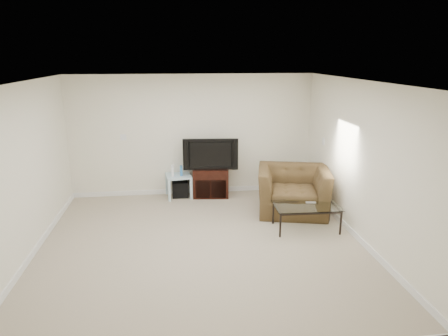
{
  "coord_description": "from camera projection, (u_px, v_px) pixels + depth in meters",
  "views": [
    {
      "loc": [
        -0.36,
        -5.65,
        2.86
      ],
      "look_at": [
        0.5,
        1.2,
        0.9
      ],
      "focal_mm": 32.0,
      "sensor_mm": 36.0,
      "label": 1
    }
  ],
  "objects": [
    {
      "name": "coffee_table",
      "position": [
        306.0,
        217.0,
        6.75
      ],
      "size": [
        1.1,
        0.65,
        0.42
      ],
      "primitive_type": null,
      "rotation": [
        0.0,
        0.0,
        -0.03
      ],
      "color": "black",
      "rests_on": "floor"
    },
    {
      "name": "remote",
      "position": [
        311.0,
        202.0,
        6.8
      ],
      "size": [
        0.17,
        0.07,
        0.02
      ],
      "primitive_type": "cube",
      "rotation": [
        0.0,
        0.0,
        -0.13
      ],
      "color": "#B2B2B7",
      "rests_on": "coffee_table"
    },
    {
      "name": "recliner",
      "position": [
        293.0,
        183.0,
        7.43
      ],
      "size": [
        1.45,
        1.12,
        1.13
      ],
      "primitive_type": "imported",
      "rotation": [
        0.0,
        0.0,
        -0.23
      ],
      "color": "brown",
      "rests_on": "floor"
    },
    {
      "name": "plate_right_switch",
      "position": [
        323.0,
        141.0,
        7.7
      ],
      "size": [
        0.02,
        0.09,
        0.13
      ],
      "primitive_type": "cube",
      "color": "white",
      "rests_on": "wall_right"
    },
    {
      "name": "tv_stand",
      "position": [
        211.0,
        182.0,
        8.35
      ],
      "size": [
        0.77,
        0.58,
        0.61
      ],
      "primitive_type": null,
      "rotation": [
        0.0,
        0.0,
        -0.1
      ],
      "color": "black",
      "rests_on": "floor"
    },
    {
      "name": "side_table",
      "position": [
        179.0,
        186.0,
        8.29
      ],
      "size": [
        0.55,
        0.55,
        0.47
      ],
      "primitive_type": null,
      "rotation": [
        0.0,
        0.0,
        0.13
      ],
      "color": "silver",
      "rests_on": "floor"
    },
    {
      "name": "subwoofer",
      "position": [
        180.0,
        189.0,
        8.34
      ],
      "size": [
        0.33,
        0.33,
        0.32
      ],
      "primitive_type": "cube",
      "rotation": [
        0.0,
        0.0,
        -0.0
      ],
      "color": "black",
      "rests_on": "floor"
    },
    {
      "name": "plate_back",
      "position": [
        123.0,
        137.0,
        8.08
      ],
      "size": [
        0.12,
        0.02,
        0.12
      ],
      "primitive_type": "cube",
      "color": "white",
      "rests_on": "wall_back"
    },
    {
      "name": "ceiling",
      "position": [
        199.0,
        82.0,
        5.53
      ],
      "size": [
        5.0,
        5.0,
        0.0
      ],
      "primitive_type": "plane",
      "color": "white",
      "rests_on": "ground"
    },
    {
      "name": "dvd_player",
      "position": [
        211.0,
        173.0,
        8.26
      ],
      "size": [
        0.4,
        0.3,
        0.05
      ],
      "primitive_type": "cube",
      "rotation": [
        0.0,
        0.0,
        -0.1
      ],
      "color": "black",
      "rests_on": "tv_stand"
    },
    {
      "name": "plate_right_outlet",
      "position": [
        326.0,
        193.0,
        7.67
      ],
      "size": [
        0.02,
        0.08,
        0.12
      ],
      "primitive_type": "cube",
      "color": "white",
      "rests_on": "wall_right"
    },
    {
      "name": "wall_right",
      "position": [
        362.0,
        163.0,
        6.17
      ],
      "size": [
        0.02,
        5.0,
        2.5
      ],
      "primitive_type": "cube",
      "color": "silver",
      "rests_on": "ground"
    },
    {
      "name": "floor",
      "position": [
        202.0,
        245.0,
        6.22
      ],
      "size": [
        5.0,
        5.0,
        0.0
      ],
      "primitive_type": "plane",
      "color": "tan",
      "rests_on": "ground"
    },
    {
      "name": "game_console",
      "position": [
        173.0,
        171.0,
        8.15
      ],
      "size": [
        0.05,
        0.16,
        0.22
      ],
      "primitive_type": "cube",
      "rotation": [
        0.0,
        0.0,
        0.02
      ],
      "color": "white",
      "rests_on": "side_table"
    },
    {
      "name": "television",
      "position": [
        211.0,
        153.0,
        8.15
      ],
      "size": [
        1.05,
        0.3,
        0.64
      ],
      "primitive_type": "imported",
      "rotation": [
        0.0,
        0.0,
        -0.09
      ],
      "color": "black",
      "rests_on": "tv_stand"
    },
    {
      "name": "wall_left",
      "position": [
        22.0,
        175.0,
        5.58
      ],
      "size": [
        0.02,
        5.0,
        2.5
      ],
      "primitive_type": "cube",
      "color": "silver",
      "rests_on": "ground"
    },
    {
      "name": "game_case",
      "position": [
        181.0,
        171.0,
        8.2
      ],
      "size": [
        0.05,
        0.14,
        0.19
      ],
      "primitive_type": "cube",
      "rotation": [
        0.0,
        0.0,
        -0.03
      ],
      "color": "#337FCC",
      "rests_on": "side_table"
    },
    {
      "name": "wall_back",
      "position": [
        192.0,
        136.0,
        8.26
      ],
      "size": [
        5.0,
        0.02,
        2.5
      ],
      "primitive_type": "cube",
      "color": "silver",
      "rests_on": "ground"
    }
  ]
}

